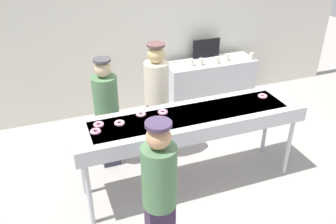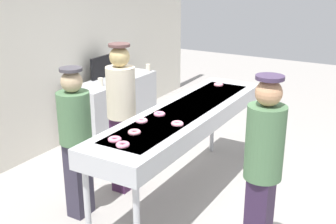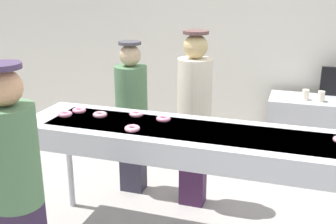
{
  "view_description": "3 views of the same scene",
  "coord_description": "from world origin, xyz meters",
  "px_view_note": "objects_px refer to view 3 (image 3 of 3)",
  "views": [
    {
      "loc": [
        -1.53,
        -3.34,
        3.13
      ],
      "look_at": [
        -0.25,
        0.1,
        1.06
      ],
      "focal_mm": 38.2,
      "sensor_mm": 36.0,
      "label": 1
    },
    {
      "loc": [
        -3.78,
        -2.02,
        2.48
      ],
      "look_at": [
        -0.2,
        0.09,
        1.06
      ],
      "focal_mm": 45.59,
      "sensor_mm": 36.0,
      "label": 2
    },
    {
      "loc": [
        0.71,
        -2.87,
        2.14
      ],
      "look_at": [
        -0.25,
        0.08,
        1.14
      ],
      "focal_mm": 44.02,
      "sensor_mm": 36.0,
      "label": 3
    }
  ],
  "objects_px": {
    "worker_assistant": "(132,110)",
    "paper_cup_0": "(321,96)",
    "strawberry_donut_6": "(100,115)",
    "strawberry_donut_1": "(79,110)",
    "strawberry_donut_2": "(163,119)",
    "strawberry_donut_5": "(65,114)",
    "strawberry_donut_4": "(136,114)",
    "worker_baker": "(194,111)",
    "customer_waiting": "(17,194)",
    "strawberry_donut_0": "(132,129)",
    "paper_cup_1": "(305,95)",
    "fryer_conveyor": "(196,142)"
  },
  "relations": [
    {
      "from": "strawberry_donut_0",
      "to": "strawberry_donut_4",
      "type": "xyz_separation_m",
      "value": [
        -0.11,
        0.34,
        0.0
      ]
    },
    {
      "from": "fryer_conveyor",
      "to": "strawberry_donut_2",
      "type": "xyz_separation_m",
      "value": [
        -0.31,
        0.13,
        0.11
      ]
    },
    {
      "from": "strawberry_donut_4",
      "to": "paper_cup_0",
      "type": "xyz_separation_m",
      "value": [
        1.53,
        1.6,
        -0.14
      ]
    },
    {
      "from": "strawberry_donut_5",
      "to": "customer_waiting",
      "type": "xyz_separation_m",
      "value": [
        0.35,
        -1.11,
        -0.11
      ]
    },
    {
      "from": "fryer_conveyor",
      "to": "worker_baker",
      "type": "height_order",
      "value": "worker_baker"
    },
    {
      "from": "strawberry_donut_4",
      "to": "worker_baker",
      "type": "height_order",
      "value": "worker_baker"
    },
    {
      "from": "strawberry_donut_2",
      "to": "strawberry_donut_5",
      "type": "bearing_deg",
      "value": -170.04
    },
    {
      "from": "strawberry_donut_2",
      "to": "strawberry_donut_1",
      "type": "bearing_deg",
      "value": -178.83
    },
    {
      "from": "strawberry_donut_4",
      "to": "paper_cup_0",
      "type": "relative_size",
      "value": 1.02
    },
    {
      "from": "strawberry_donut_6",
      "to": "strawberry_donut_5",
      "type": "bearing_deg",
      "value": -164.51
    },
    {
      "from": "fryer_conveyor",
      "to": "paper_cup_0",
      "type": "xyz_separation_m",
      "value": [
        0.96,
        1.77,
        -0.03
      ]
    },
    {
      "from": "strawberry_donut_0",
      "to": "paper_cup_0",
      "type": "height_order",
      "value": "strawberry_donut_0"
    },
    {
      "from": "customer_waiting",
      "to": "strawberry_donut_2",
      "type": "bearing_deg",
      "value": 54.92
    },
    {
      "from": "strawberry_donut_6",
      "to": "paper_cup_0",
      "type": "height_order",
      "value": "strawberry_donut_6"
    },
    {
      "from": "strawberry_donut_1",
      "to": "strawberry_donut_4",
      "type": "bearing_deg",
      "value": 6.73
    },
    {
      "from": "strawberry_donut_5",
      "to": "worker_baker",
      "type": "bearing_deg",
      "value": 37.05
    },
    {
      "from": "fryer_conveyor",
      "to": "customer_waiting",
      "type": "bearing_deg",
      "value": -124.9
    },
    {
      "from": "strawberry_donut_2",
      "to": "customer_waiting",
      "type": "height_order",
      "value": "customer_waiting"
    },
    {
      "from": "strawberry_donut_2",
      "to": "strawberry_donut_4",
      "type": "distance_m",
      "value": 0.26
    },
    {
      "from": "strawberry_donut_1",
      "to": "paper_cup_1",
      "type": "height_order",
      "value": "strawberry_donut_1"
    },
    {
      "from": "strawberry_donut_6",
      "to": "paper_cup_1",
      "type": "xyz_separation_m",
      "value": [
        1.65,
        1.73,
        -0.14
      ]
    },
    {
      "from": "strawberry_donut_0",
      "to": "strawberry_donut_5",
      "type": "xyz_separation_m",
      "value": [
        -0.67,
        0.15,
        0.0
      ]
    },
    {
      "from": "strawberry_donut_1",
      "to": "strawberry_donut_2",
      "type": "distance_m",
      "value": 0.77
    },
    {
      "from": "strawberry_donut_0",
      "to": "worker_assistant",
      "type": "distance_m",
      "value": 1.03
    },
    {
      "from": "strawberry_donut_1",
      "to": "strawberry_donut_6",
      "type": "relative_size",
      "value": 1.0
    },
    {
      "from": "fryer_conveyor",
      "to": "strawberry_donut_6",
      "type": "xyz_separation_m",
      "value": [
        -0.85,
        0.06,
        0.11
      ]
    },
    {
      "from": "strawberry_donut_6",
      "to": "worker_assistant",
      "type": "bearing_deg",
      "value": 91.18
    },
    {
      "from": "strawberry_donut_1",
      "to": "worker_assistant",
      "type": "bearing_deg",
      "value": 72.08
    },
    {
      "from": "strawberry_donut_0",
      "to": "worker_baker",
      "type": "bearing_deg",
      "value": 72.77
    },
    {
      "from": "fryer_conveyor",
      "to": "worker_baker",
      "type": "relative_size",
      "value": 1.65
    },
    {
      "from": "strawberry_donut_4",
      "to": "paper_cup_1",
      "type": "xyz_separation_m",
      "value": [
        1.36,
        1.62,
        -0.14
      ]
    },
    {
      "from": "strawberry_donut_5",
      "to": "paper_cup_1",
      "type": "xyz_separation_m",
      "value": [
        1.93,
        1.81,
        -0.14
      ]
    },
    {
      "from": "fryer_conveyor",
      "to": "strawberry_donut_5",
      "type": "xyz_separation_m",
      "value": [
        -1.13,
        -0.02,
        0.11
      ]
    },
    {
      "from": "strawberry_donut_5",
      "to": "worker_baker",
      "type": "distance_m",
      "value": 1.18
    },
    {
      "from": "strawberry_donut_4",
      "to": "worker_baker",
      "type": "bearing_deg",
      "value": 54.45
    },
    {
      "from": "strawberry_donut_0",
      "to": "worker_baker",
      "type": "relative_size",
      "value": 0.07
    },
    {
      "from": "strawberry_donut_1",
      "to": "strawberry_donut_4",
      "type": "xyz_separation_m",
      "value": [
        0.51,
        0.06,
        0.0
      ]
    },
    {
      "from": "strawberry_donut_0",
      "to": "paper_cup_1",
      "type": "xyz_separation_m",
      "value": [
        1.26,
        1.96,
        -0.14
      ]
    },
    {
      "from": "strawberry_donut_4",
      "to": "customer_waiting",
      "type": "distance_m",
      "value": 1.32
    },
    {
      "from": "fryer_conveyor",
      "to": "paper_cup_1",
      "type": "height_order",
      "value": "fryer_conveyor"
    },
    {
      "from": "strawberry_donut_0",
      "to": "strawberry_donut_1",
      "type": "bearing_deg",
      "value": 155.68
    },
    {
      "from": "strawberry_donut_1",
      "to": "strawberry_donut_4",
      "type": "relative_size",
      "value": 1.0
    },
    {
      "from": "strawberry_donut_6",
      "to": "paper_cup_0",
      "type": "distance_m",
      "value": 2.5
    },
    {
      "from": "strawberry_donut_2",
      "to": "worker_baker",
      "type": "relative_size",
      "value": 0.07
    },
    {
      "from": "strawberry_donut_0",
      "to": "strawberry_donut_4",
      "type": "relative_size",
      "value": 1.0
    },
    {
      "from": "fryer_conveyor",
      "to": "strawberry_donut_0",
      "type": "distance_m",
      "value": 0.5
    },
    {
      "from": "strawberry_donut_2",
      "to": "worker_assistant",
      "type": "bearing_deg",
      "value": 131.02
    },
    {
      "from": "strawberry_donut_6",
      "to": "paper_cup_1",
      "type": "distance_m",
      "value": 2.39
    },
    {
      "from": "worker_assistant",
      "to": "paper_cup_0",
      "type": "bearing_deg",
      "value": -139.41
    },
    {
      "from": "fryer_conveyor",
      "to": "strawberry_donut_0",
      "type": "bearing_deg",
      "value": -160.11
    }
  ]
}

